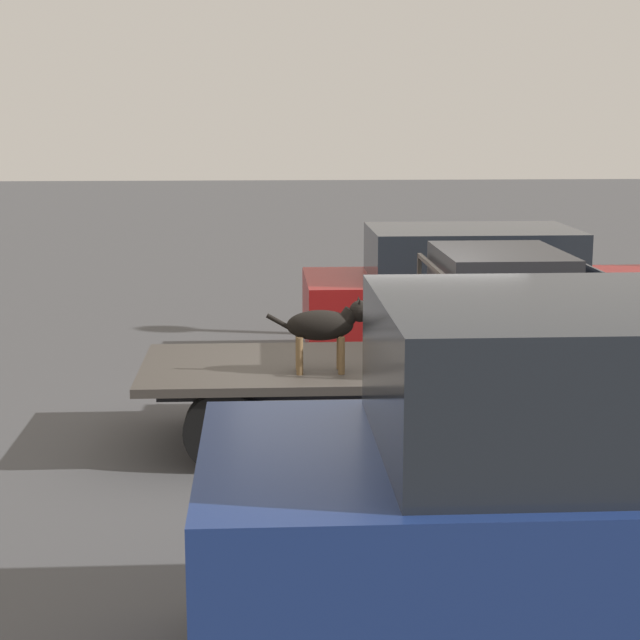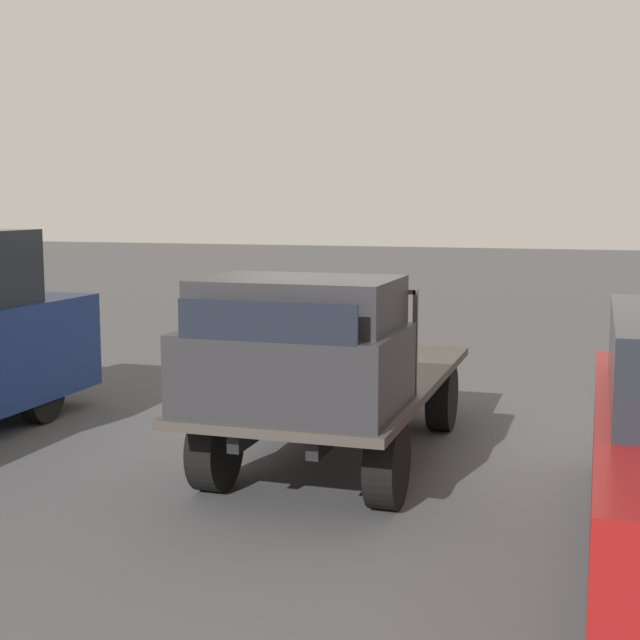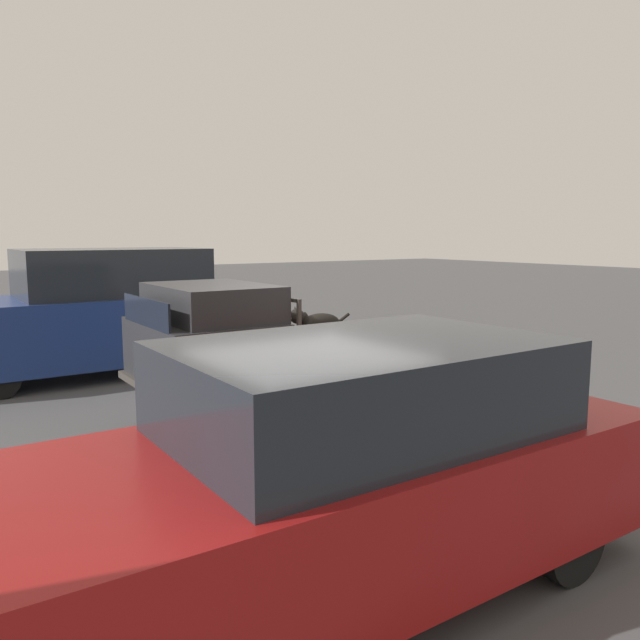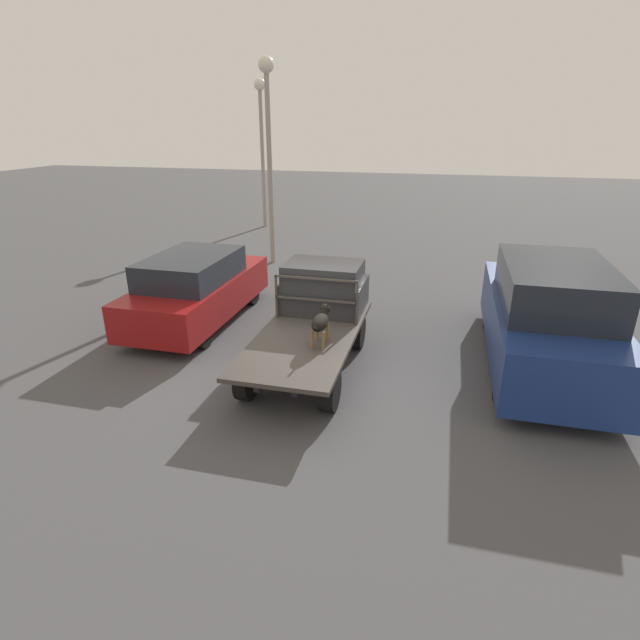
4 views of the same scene
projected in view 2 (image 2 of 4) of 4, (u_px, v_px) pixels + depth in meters
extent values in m
plane|color=#474749|center=(342.00, 456.00, 8.59)|extent=(80.00, 80.00, 0.00)
cylinder|color=black|center=(387.00, 464.00, 7.10)|extent=(0.72, 0.24, 0.72)
cylinder|color=black|center=(215.00, 448.00, 7.54)|extent=(0.72, 0.24, 0.72)
cylinder|color=black|center=(442.00, 397.00, 9.54)|extent=(0.72, 0.24, 0.72)
cylinder|color=black|center=(309.00, 388.00, 9.98)|extent=(0.72, 0.24, 0.72)
cube|color=black|center=(374.00, 396.00, 8.41)|extent=(3.83, 0.10, 0.18)
cube|color=black|center=(310.00, 392.00, 8.60)|extent=(3.83, 0.10, 0.18)
cube|color=#3D3833|center=(342.00, 381.00, 8.49)|extent=(4.16, 1.82, 0.08)
cube|color=#28282B|center=(295.00, 369.00, 7.15)|extent=(1.33, 1.70, 0.65)
cube|color=#28282B|center=(299.00, 302.00, 7.17)|extent=(1.13, 1.56, 0.40)
cube|color=black|center=(266.00, 322.00, 6.47)|extent=(0.02, 1.39, 0.30)
cube|color=#3D3833|center=(415.00, 343.00, 7.58)|extent=(0.04, 0.04, 0.92)
cube|color=#3D3833|center=(235.00, 335.00, 8.07)|extent=(0.04, 0.04, 0.92)
cube|color=#3D3833|center=(322.00, 289.00, 7.77)|extent=(0.04, 1.66, 0.04)
cube|color=#3D3833|center=(322.00, 339.00, 7.82)|extent=(0.04, 1.66, 0.04)
cylinder|color=brown|center=(324.00, 354.00, 8.77)|extent=(0.06, 0.06, 0.34)
cylinder|color=brown|center=(304.00, 353.00, 8.83)|extent=(0.06, 0.06, 0.34)
cylinder|color=brown|center=(335.00, 348.00, 9.13)|extent=(0.06, 0.06, 0.34)
cylinder|color=brown|center=(316.00, 347.00, 9.19)|extent=(0.06, 0.06, 0.34)
ellipsoid|color=black|center=(320.00, 325.00, 8.94)|extent=(0.60, 0.27, 0.27)
sphere|color=brown|center=(315.00, 332.00, 8.79)|extent=(0.12, 0.12, 0.12)
cylinder|color=black|center=(312.00, 321.00, 8.69)|extent=(0.19, 0.15, 0.19)
sphere|color=black|center=(309.00, 317.00, 8.59)|extent=(0.20, 0.20, 0.20)
cone|color=brown|center=(306.00, 319.00, 8.51)|extent=(0.11, 0.11, 0.11)
cone|color=black|center=(314.00, 308.00, 8.57)|extent=(0.06, 0.08, 0.10)
cone|color=black|center=(304.00, 308.00, 8.60)|extent=(0.06, 0.08, 0.10)
cylinder|color=black|center=(330.00, 318.00, 9.28)|extent=(0.26, 0.04, 0.17)
cylinder|color=black|center=(615.00, 608.00, 4.71)|extent=(0.60, 0.20, 0.60)
cylinder|color=black|center=(610.00, 461.00, 7.39)|extent=(0.60, 0.20, 0.60)
cylinder|color=black|center=(42.00, 396.00, 9.86)|extent=(0.60, 0.20, 0.60)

